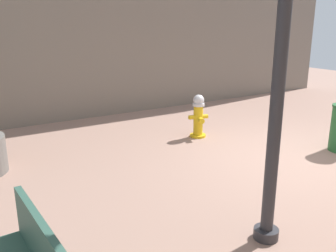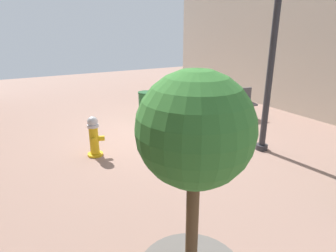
# 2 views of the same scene
# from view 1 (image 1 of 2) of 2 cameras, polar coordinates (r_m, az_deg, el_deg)

# --- Properties ---
(ground_plane) EXTENTS (23.40, 23.40, 0.00)m
(ground_plane) POSITION_cam_1_polar(r_m,az_deg,el_deg) (6.93, 18.94, -4.92)
(ground_plane) COLOR #9E7A6B
(fire_hydrant) EXTENTS (0.41, 0.43, 0.91)m
(fire_hydrant) POSITION_cam_1_polar(r_m,az_deg,el_deg) (7.72, 4.75, 1.57)
(fire_hydrant) COLOR gold
(fire_hydrant) RESTS_ON ground_plane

